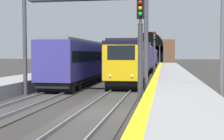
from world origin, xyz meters
name	(u,v)px	position (x,y,z in m)	size (l,w,h in m)	color
ground_plane	(97,114)	(0.00, 0.00, 0.00)	(320.00, 320.00, 0.00)	#302D2B
platform_right	(182,106)	(0.00, -3.94, 0.46)	(112.00, 3.58, 0.91)	gray
platform_right_edge_strip	(148,96)	(0.00, -2.40, 0.92)	(112.00, 0.50, 0.01)	yellow
track_main_line	(97,113)	(0.00, 0.00, 0.04)	(160.00, 2.98, 0.21)	#383533
track_adjacent_line	(11,110)	(0.00, 4.40, 0.04)	(160.00, 2.80, 0.21)	#383533
train_main_approaching	(146,57)	(39.53, 0.00, 2.29)	(64.25, 3.05, 4.90)	navy
train_adjacent_platform	(104,59)	(24.14, 4.40, 2.27)	(36.96, 2.81, 4.91)	navy
railway_signal_near	(140,42)	(2.44, -1.84, 3.46)	(0.39, 0.38, 5.77)	#38383D
railway_signal_mid	(154,49)	(26.55, -1.84, 3.44)	(0.39, 0.38, 5.73)	#38383D
railway_signal_far	(160,53)	(75.92, -1.84, 3.24)	(0.39, 0.38, 5.37)	#4C4C54
overhead_signal_gantry	(83,15)	(5.81, 2.20, 5.44)	(0.70, 8.59, 7.23)	#3F3F47
tunnel_portal	(149,51)	(94.57, 2.20, 3.94)	(2.63, 17.87, 10.48)	brown
catenary_mast_near	(222,38)	(2.85, -6.09, 3.70)	(0.22, 2.23, 7.17)	#595B60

